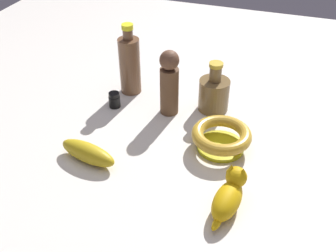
# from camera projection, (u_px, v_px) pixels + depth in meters

# --- Properties ---
(ground) EXTENTS (2.00, 2.00, 0.00)m
(ground) POSITION_uv_depth(u_px,v_px,m) (168.00, 140.00, 1.02)
(ground) COLOR silver
(person_figure_adult) EXTENTS (0.07, 0.07, 0.19)m
(person_figure_adult) POSITION_uv_depth(u_px,v_px,m) (169.00, 82.00, 1.07)
(person_figure_adult) COLOR brown
(person_figure_adult) RESTS_ON ground
(bowl) EXTENTS (0.15, 0.15, 0.06)m
(bowl) POSITION_uv_depth(u_px,v_px,m) (221.00, 137.00, 0.98)
(bowl) COLOR gold
(bowl) RESTS_ON ground
(banana) EXTENTS (0.16, 0.08, 0.05)m
(banana) POSITION_uv_depth(u_px,v_px,m) (88.00, 153.00, 0.94)
(banana) COLOR gold
(banana) RESTS_ON ground
(bottle_tall) EXTENTS (0.06, 0.06, 0.21)m
(bottle_tall) POSITION_uv_depth(u_px,v_px,m) (130.00, 64.00, 1.16)
(bottle_tall) COLOR brown
(bottle_tall) RESTS_ON ground
(nail_polish_jar) EXTENTS (0.03, 0.03, 0.05)m
(nail_polish_jar) POSITION_uv_depth(u_px,v_px,m) (114.00, 100.00, 1.13)
(nail_polish_jar) COLOR black
(nail_polish_jar) RESTS_ON ground
(cat_figurine) EXTENTS (0.07, 0.15, 0.08)m
(cat_figurine) POSITION_uv_depth(u_px,v_px,m) (229.00, 195.00, 0.82)
(cat_figurine) COLOR #CA980B
(cat_figurine) RESTS_ON ground
(bottle_short) EXTENTS (0.09, 0.09, 0.15)m
(bottle_short) POSITION_uv_depth(u_px,v_px,m) (214.00, 93.00, 1.11)
(bottle_short) COLOR brown
(bottle_short) RESTS_ON ground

